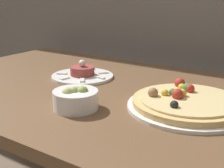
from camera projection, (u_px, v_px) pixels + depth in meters
The scene contains 4 objects.
dining_table at pixel (108, 113), 1.08m from camera, with size 1.49×0.85×0.74m.
pizza_plate at pixel (187, 103), 0.89m from camera, with size 0.35×0.35×0.06m.
tartare_plate at pixel (82, 74), 1.20m from camera, with size 0.24×0.24×0.07m.
small_bowl at pixel (76, 99), 0.88m from camera, with size 0.13×0.13×0.07m.
Camera 1 is at (0.58, -0.40, 1.06)m, focal length 50.00 mm.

